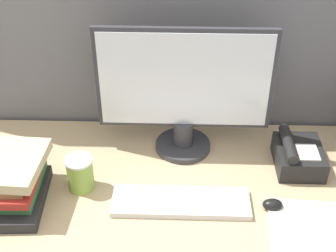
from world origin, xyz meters
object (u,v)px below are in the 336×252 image
(monitor, at_px, (184,93))
(book_stack, at_px, (6,181))
(mouse, at_px, (273,205))
(coffee_cup, at_px, (80,173))
(desk_telephone, at_px, (298,156))
(keyboard, at_px, (181,202))

(monitor, relative_size, book_stack, 2.03)
(mouse, distance_m, coffee_cup, 0.61)
(monitor, xyz_separation_m, coffee_cup, (-0.33, -0.22, -0.17))
(monitor, bearing_deg, mouse, -47.47)
(coffee_cup, distance_m, desk_telephone, 0.73)
(coffee_cup, xyz_separation_m, desk_telephone, (0.71, 0.13, -0.02))
(book_stack, bearing_deg, keyboard, -0.70)
(desk_telephone, bearing_deg, coffee_cup, -169.50)
(mouse, relative_size, book_stack, 0.21)
(monitor, xyz_separation_m, mouse, (0.28, -0.30, -0.21))
(keyboard, xyz_separation_m, coffee_cup, (-0.32, 0.07, 0.05))
(mouse, height_order, coffee_cup, coffee_cup)
(mouse, distance_m, desk_telephone, 0.24)
(monitor, relative_size, keyboard, 1.38)
(monitor, height_order, mouse, monitor)
(keyboard, height_order, desk_telephone, desk_telephone)
(keyboard, bearing_deg, mouse, -1.90)
(coffee_cup, relative_size, desk_telephone, 0.61)
(desk_telephone, bearing_deg, mouse, -118.11)
(coffee_cup, bearing_deg, keyboard, -12.18)
(book_stack, bearing_deg, mouse, -1.11)
(keyboard, relative_size, book_stack, 1.47)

